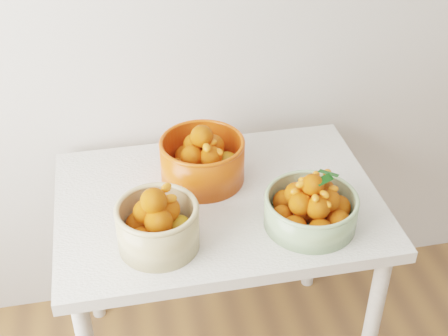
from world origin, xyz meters
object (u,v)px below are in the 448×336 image
at_px(bowl_cream, 158,224).
at_px(bowl_green, 311,207).
at_px(table, 219,222).
at_px(bowl_orange, 203,159).

xyz_separation_m(bowl_cream, bowl_green, (0.45, 0.00, -0.01)).
xyz_separation_m(table, bowl_cream, (-0.20, -0.18, 0.17)).
height_order(bowl_green, bowl_orange, bowl_orange).
bearing_deg(bowl_orange, bowl_cream, -121.43).
relative_size(bowl_green, bowl_orange, 1.13).
distance_m(bowl_cream, bowl_orange, 0.34).
distance_m(bowl_cream, bowl_green, 0.45).
bearing_deg(table, bowl_cream, -139.37).
distance_m(table, bowl_orange, 0.21).
bearing_deg(table, bowl_orange, 104.04).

